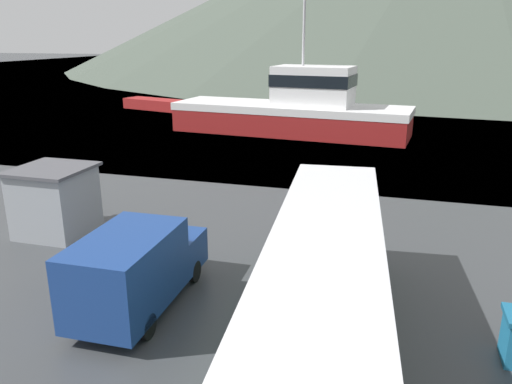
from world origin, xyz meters
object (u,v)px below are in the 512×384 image
object	(u,v)px
dock_kiosk	(55,201)
small_boat	(155,104)
delivery_van	(136,267)
tour_bus	(323,301)
fishing_boat	(295,109)

from	to	relation	value
dock_kiosk	small_boat	distance (m)	35.63
dock_kiosk	delivery_van	bearing A→B (deg)	-35.76
delivery_van	dock_kiosk	size ratio (longest dim) A/B	1.91
delivery_van	small_boat	xyz separation A→B (m)	(-18.67, 37.53, -0.72)
tour_bus	fishing_boat	world-z (taller)	fishing_boat
delivery_van	dock_kiosk	distance (m)	7.30
tour_bus	dock_kiosk	xyz separation A→B (m)	(-11.44, 5.80, -0.55)
delivery_van	fishing_boat	bearing A→B (deg)	91.43
delivery_van	fishing_boat	distance (m)	27.90
small_boat	fishing_boat	bearing A→B (deg)	-103.96
fishing_boat	tour_bus	bearing A→B (deg)	-161.58
fishing_boat	dock_kiosk	size ratio (longest dim) A/B	6.92
tour_bus	delivery_van	distance (m)	5.77
delivery_van	small_boat	distance (m)	41.92
tour_bus	fishing_boat	bearing A→B (deg)	97.88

